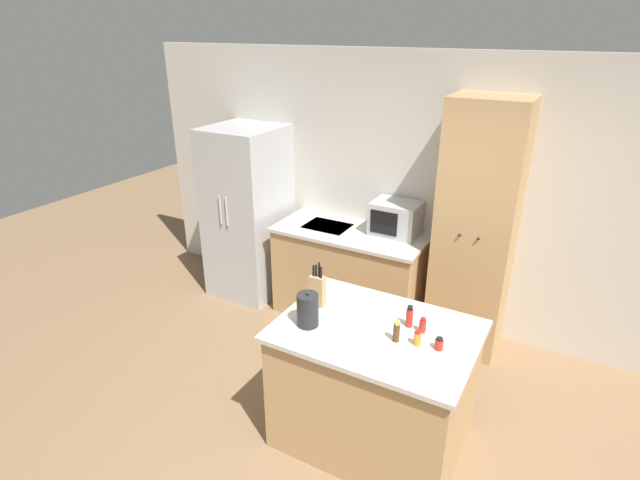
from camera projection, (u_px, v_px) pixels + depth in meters
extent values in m
cube|color=beige|center=(473.00, 202.00, 4.53)|extent=(7.20, 0.06, 2.60)
cube|color=#B7BABC|center=(248.00, 213.00, 5.37)|extent=(0.73, 0.75, 1.84)
cylinder|color=silver|center=(220.00, 210.00, 5.02)|extent=(0.02, 0.02, 0.30)
cylinder|color=silver|center=(227.00, 211.00, 4.99)|extent=(0.02, 0.02, 0.30)
cube|color=tan|center=(350.00, 275.00, 5.05)|extent=(1.46, 0.67, 0.90)
cube|color=beige|center=(351.00, 232.00, 4.86)|extent=(1.50, 0.71, 0.03)
cube|color=#9EA0A3|center=(327.00, 226.00, 4.97)|extent=(0.44, 0.34, 0.01)
cube|color=tan|center=(476.00, 231.00, 4.32)|extent=(0.64, 0.51, 2.28)
sphere|color=black|center=(460.00, 235.00, 4.12)|extent=(0.02, 0.02, 0.02)
sphere|color=black|center=(478.00, 239.00, 4.05)|extent=(0.02, 0.02, 0.02)
cube|color=tan|center=(374.00, 387.00, 3.49)|extent=(1.25, 0.89, 0.90)
cube|color=beige|center=(377.00, 331.00, 3.31)|extent=(1.31, 0.95, 0.03)
cube|color=#B2B5B7|center=(396.00, 218.00, 4.73)|extent=(0.44, 0.34, 0.32)
cube|color=black|center=(384.00, 223.00, 4.61)|extent=(0.26, 0.01, 0.22)
cube|color=tan|center=(317.00, 291.00, 3.53)|extent=(0.11, 0.06, 0.23)
cylinder|color=black|center=(313.00, 270.00, 3.49)|extent=(0.02, 0.02, 0.08)
cylinder|color=black|center=(316.00, 271.00, 3.47)|extent=(0.02, 0.02, 0.09)
cylinder|color=black|center=(319.00, 270.00, 3.47)|extent=(0.02, 0.02, 0.11)
cylinder|color=black|center=(321.00, 273.00, 3.45)|extent=(0.02, 0.02, 0.09)
cylinder|color=orange|center=(417.00, 339.00, 3.12)|extent=(0.05, 0.05, 0.09)
cylinder|color=red|center=(418.00, 332.00, 3.10)|extent=(0.03, 0.03, 0.02)
cylinder|color=#B2281E|center=(439.00, 344.00, 3.08)|extent=(0.05, 0.05, 0.07)
cylinder|color=black|center=(440.00, 339.00, 3.07)|extent=(0.04, 0.04, 0.01)
cylinder|color=#563319|center=(396.00, 333.00, 3.15)|extent=(0.04, 0.04, 0.12)
cylinder|color=#E5DB4C|center=(397.00, 323.00, 3.12)|extent=(0.03, 0.03, 0.03)
cylinder|color=#B2281E|center=(409.00, 318.00, 3.30)|extent=(0.05, 0.05, 0.13)
cylinder|color=black|center=(410.00, 308.00, 3.27)|extent=(0.04, 0.04, 0.03)
cylinder|color=#B2281E|center=(423.00, 326.00, 3.25)|extent=(0.04, 0.04, 0.09)
cylinder|color=red|center=(423.00, 319.00, 3.23)|extent=(0.03, 0.03, 0.02)
cylinder|color=#232326|center=(308.00, 310.00, 3.30)|extent=(0.15, 0.15, 0.23)
sphere|color=#262628|center=(307.00, 293.00, 3.25)|extent=(0.02, 0.02, 0.02)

